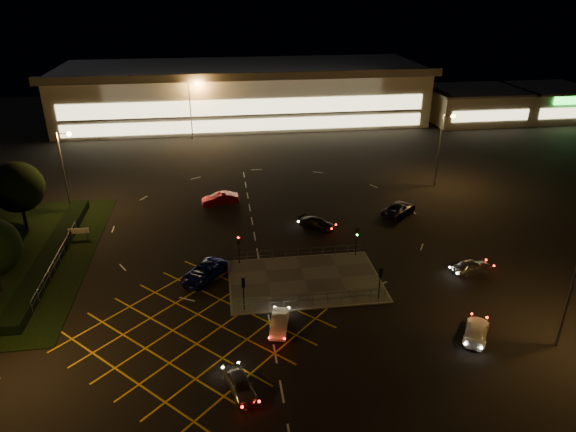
{
  "coord_description": "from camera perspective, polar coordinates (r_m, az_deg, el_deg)",
  "views": [
    {
      "loc": [
        -5.32,
        -43.1,
        26.11
      ],
      "look_at": [
        1.84,
        8.55,
        2.0
      ],
      "focal_mm": 32.0,
      "sensor_mm": 36.0,
      "label": 1
    }
  ],
  "objects": [
    {
      "name": "hedge",
      "position": [
        58.13,
        -24.72,
        -3.8
      ],
      "size": [
        2.0,
        26.0,
        1.0
      ],
      "primitive_type": "cube",
      "color": "black",
      "rests_on": "ground"
    },
    {
      "name": "car_left_blue",
      "position": [
        49.81,
        -9.34,
        -6.18
      ],
      "size": [
        5.0,
        5.73,
        1.47
      ],
      "primitive_type": "imported",
      "rotation": [
        0.0,
        0.0,
        5.68
      ],
      "color": "#0D1652",
      "rests_on": "ground"
    },
    {
      "name": "signal_sw",
      "position": [
        44.07,
        -4.98,
        -7.89
      ],
      "size": [
        0.28,
        0.3,
        3.15
      ],
      "rotation": [
        0.0,
        0.0,
        3.14
      ],
      "color": "black",
      "rests_on": "pedestrian_island"
    },
    {
      "name": "grass_verge",
      "position": [
        60.04,
        -29.21,
        -4.36
      ],
      "size": [
        18.0,
        30.0,
        0.08
      ],
      "primitive_type": "cube",
      "color": "black",
      "rests_on": "ground"
    },
    {
      "name": "pedestrian_island",
      "position": [
        49.2,
        1.88,
        -7.17
      ],
      "size": [
        14.0,
        9.0,
        0.12
      ],
      "primitive_type": "cube",
      "color": "#4C4944",
      "rests_on": "ground"
    },
    {
      "name": "supermarket",
      "position": [
        107.22,
        -5.04,
        13.54
      ],
      "size": [
        72.0,
        26.5,
        10.5
      ],
      "color": "beige",
      "rests_on": "ground"
    },
    {
      "name": "ground",
      "position": [
        50.67,
        -0.74,
        -6.21
      ],
      "size": [
        180.0,
        180.0,
        0.0
      ],
      "primitive_type": "plane",
      "color": "black",
      "rests_on": "ground"
    },
    {
      "name": "car_near_silver",
      "position": [
        37.51,
        -5.34,
        -18.11
      ],
      "size": [
        2.47,
        3.98,
        1.26
      ],
      "primitive_type": "imported",
      "rotation": [
        0.0,
        0.0,
        0.28
      ],
      "color": "#B0B3B8",
      "rests_on": "ground"
    },
    {
      "name": "streetlight_nw",
      "position": [
        66.69,
        -23.5,
        5.68
      ],
      "size": [
        1.78,
        0.56,
        10.03
      ],
      "color": "slate",
      "rests_on": "ground"
    },
    {
      "name": "car_circ_red",
      "position": [
        65.75,
        -7.54,
        1.92
      ],
      "size": [
        4.79,
        2.12,
        1.53
      ],
      "primitive_type": "imported",
      "rotation": [
        0.0,
        0.0,
        4.82
      ],
      "color": "maroon",
      "rests_on": "ground"
    },
    {
      "name": "signal_se",
      "position": [
        46.02,
        10.2,
        -6.69
      ],
      "size": [
        0.28,
        0.3,
        3.15
      ],
      "rotation": [
        0.0,
        0.0,
        3.14
      ],
      "color": "black",
      "rests_on": "pedestrian_island"
    },
    {
      "name": "car_approach_white",
      "position": [
        44.55,
        20.2,
        -11.87
      ],
      "size": [
        3.77,
        4.54,
        1.24
      ],
      "primitive_type": "imported",
      "rotation": [
        0.0,
        0.0,
        2.57
      ],
      "color": "white",
      "rests_on": "ground"
    },
    {
      "name": "car_right_silver",
      "position": [
        53.31,
        19.76,
        -5.31
      ],
      "size": [
        4.14,
        2.26,
        1.33
      ],
      "primitive_type": "imported",
      "rotation": [
        0.0,
        0.0,
        1.75
      ],
      "color": "#A6A9AD",
      "rests_on": "ground"
    },
    {
      "name": "streetlight_far_right",
      "position": [
        101.63,
        13.21,
        13.09
      ],
      "size": [
        1.78,
        0.56,
        10.03
      ],
      "color": "slate",
      "rests_on": "ground"
    },
    {
      "name": "car_far_dkgrey",
      "position": [
        58.99,
        3.24,
        -0.83
      ],
      "size": [
        4.46,
        3.92,
        1.24
      ],
      "primitive_type": "imported",
      "rotation": [
        0.0,
        0.0,
        0.94
      ],
      "color": "black",
      "rests_on": "ground"
    },
    {
      "name": "signal_ne",
      "position": [
        52.67,
        7.64,
        -2.22
      ],
      "size": [
        0.28,
        0.3,
        3.15
      ],
      "color": "black",
      "rests_on": "pedestrian_island"
    },
    {
      "name": "car_east_grey",
      "position": [
        63.79,
        12.24,
        0.78
      ],
      "size": [
        5.56,
        5.47,
        1.48
      ],
      "primitive_type": "imported",
      "rotation": [
        0.0,
        0.0,
        2.33
      ],
      "color": "black",
      "rests_on": "ground"
    },
    {
      "name": "streetlight_ne",
      "position": [
        72.45,
        16.86,
        8.09
      ],
      "size": [
        1.78,
        0.56,
        10.03
      ],
      "color": "slate",
      "rests_on": "ground"
    },
    {
      "name": "retail_unit_a",
      "position": [
        112.16,
        19.95,
        11.59
      ],
      "size": [
        18.8,
        14.8,
        6.35
      ],
      "color": "beige",
      "rests_on": "ground"
    },
    {
      "name": "car_queue_white",
      "position": [
        42.76,
        -0.97,
        -11.78
      ],
      "size": [
        2.09,
        3.94,
        1.24
      ],
      "primitive_type": "imported",
      "rotation": [
        0.0,
        0.0,
        6.07
      ],
      "color": "silver",
      "rests_on": "ground"
    },
    {
      "name": "tree_c",
      "position": [
        64.98,
        -27.84,
        2.84
      ],
      "size": [
        5.76,
        5.76,
        7.84
      ],
      "color": "black",
      "rests_on": "ground"
    },
    {
      "name": "signal_nw",
      "position": [
        50.98,
        -5.51,
        -3.07
      ],
      "size": [
        0.28,
        0.3,
        3.15
      ],
      "color": "black",
      "rests_on": "pedestrian_island"
    },
    {
      "name": "retail_unit_b",
      "position": [
        120.31,
        26.88,
        11.24
      ],
      "size": [
        14.8,
        14.8,
        6.35
      ],
      "color": "beige",
      "rests_on": "ground"
    },
    {
      "name": "streetlight_far_left",
      "position": [
        93.27,
        -10.57,
        12.31
      ],
      "size": [
        1.78,
        0.56,
        10.03
      ],
      "color": "slate",
      "rests_on": "ground"
    }
  ]
}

